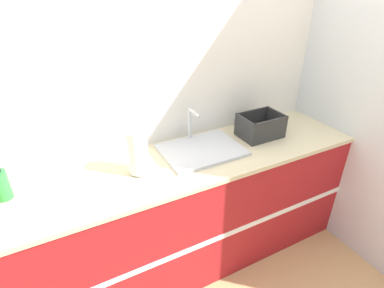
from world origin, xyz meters
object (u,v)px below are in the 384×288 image
sink (201,148)px  paper_towel_roll (138,152)px  dish_rack (260,128)px  bottle_green (0,184)px

sink → paper_towel_roll: paper_towel_roll is taller
dish_rack → paper_towel_roll: bearing=-176.7°
sink → bottle_green: size_ratio=2.65×
paper_towel_roll → bottle_green: paper_towel_roll is taller
paper_towel_roll → bottle_green: (-0.71, 0.10, -0.05)m
dish_rack → sink: bearing=179.3°
paper_towel_roll → dish_rack: 0.94m
sink → dish_rack: bearing=-0.7°
dish_rack → bottle_green: size_ratio=1.52×
paper_towel_roll → dish_rack: paper_towel_roll is taller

